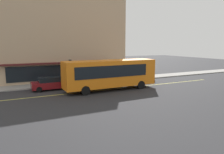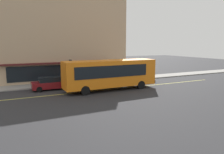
{
  "view_description": "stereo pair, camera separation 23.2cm",
  "coord_description": "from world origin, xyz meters",
  "px_view_note": "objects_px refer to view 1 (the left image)",
  "views": [
    {
      "loc": [
        -8.58,
        -22.28,
        5.36
      ],
      "look_at": [
        2.07,
        -0.68,
        1.6
      ],
      "focal_mm": 33.96,
      "sensor_mm": 36.0,
      "label": 1
    },
    {
      "loc": [
        -8.37,
        -22.39,
        5.36
      ],
      "look_at": [
        2.07,
        -0.68,
        1.6
      ],
      "focal_mm": 33.96,
      "sensor_mm": 36.0,
      "label": 2
    }
  ],
  "objects_px": {
    "bus": "(111,73)",
    "car_navy": "(116,78)",
    "pedestrian_by_curb": "(66,75)",
    "car_maroon": "(50,84)",
    "traffic_light": "(70,66)"
  },
  "relations": [
    {
      "from": "bus",
      "to": "car_navy",
      "type": "distance_m",
      "value": 4.27
    },
    {
      "from": "bus",
      "to": "car_navy",
      "type": "relative_size",
      "value": 2.58
    },
    {
      "from": "pedestrian_by_curb",
      "to": "car_navy",
      "type": "bearing_deg",
      "value": -26.87
    },
    {
      "from": "car_maroon",
      "to": "bus",
      "type": "bearing_deg",
      "value": -26.96
    },
    {
      "from": "bus",
      "to": "car_maroon",
      "type": "distance_m",
      "value": 7.27
    },
    {
      "from": "traffic_light",
      "to": "bus",
      "type": "bearing_deg",
      "value": -56.08
    },
    {
      "from": "car_navy",
      "to": "car_maroon",
      "type": "bearing_deg",
      "value": -179.37
    },
    {
      "from": "traffic_light",
      "to": "car_navy",
      "type": "xyz_separation_m",
      "value": [
        5.77,
        -1.74,
        -1.79
      ]
    },
    {
      "from": "pedestrian_by_curb",
      "to": "traffic_light",
      "type": "bearing_deg",
      "value": -78.51
    },
    {
      "from": "car_maroon",
      "to": "car_navy",
      "type": "bearing_deg",
      "value": 0.63
    },
    {
      "from": "car_maroon",
      "to": "pedestrian_by_curb",
      "type": "xyz_separation_m",
      "value": [
        2.7,
        3.16,
        0.39
      ]
    },
    {
      "from": "bus",
      "to": "pedestrian_by_curb",
      "type": "relative_size",
      "value": 6.77
    },
    {
      "from": "car_navy",
      "to": "pedestrian_by_curb",
      "type": "relative_size",
      "value": 2.62
    },
    {
      "from": "bus",
      "to": "car_maroon",
      "type": "xyz_separation_m",
      "value": [
        -6.38,
        3.25,
        -1.24
      ]
    },
    {
      "from": "car_navy",
      "to": "car_maroon",
      "type": "relative_size",
      "value": 1.0
    }
  ]
}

